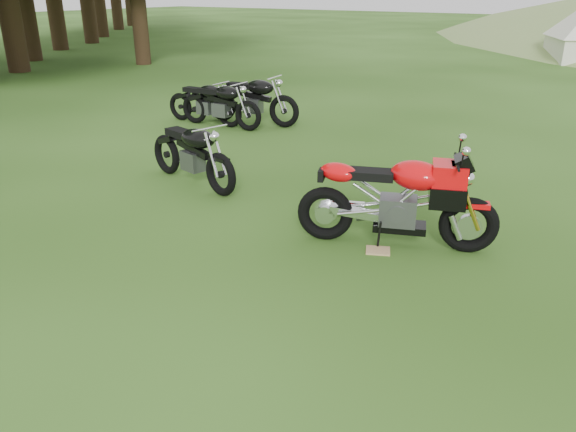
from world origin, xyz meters
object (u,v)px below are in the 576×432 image
Objects in this scene: vintage_moto_b at (220,103)px; vintage_moto_d at (204,101)px; sport_motorcycle at (397,193)px; vintage_moto_a at (191,151)px; plywood_board at (378,251)px; vintage_moto_c at (252,98)px.

vintage_moto_b is 1.04× the size of vintage_moto_d.
sport_motorcycle is 1.10× the size of vintage_moto_a.
sport_motorcycle is 1.14× the size of vintage_moto_d.
plywood_board is 0.14× the size of vintage_moto_b.
vintage_moto_a is 0.92× the size of vintage_moto_c.
plywood_board is (-0.07, -0.25, -0.62)m from sport_motorcycle.
plywood_board is 6.37m from vintage_moto_b.
plywood_board is 0.13× the size of vintage_moto_c.
vintage_moto_d reaches higher than plywood_board.
vintage_moto_b is at bearing 136.26° from vintage_moto_a.
vintage_moto_a is at bearing -53.97° from vintage_moto_d.
plywood_board is at bearing -126.87° from sport_motorcycle.
sport_motorcycle is 7.97× the size of plywood_board.
vintage_moto_b is 0.69m from vintage_moto_c.
vintage_moto_c is (-1.66, 3.58, 0.04)m from vintage_moto_a.
vintage_moto_b reaches higher than plywood_board.
vintage_moto_c is at bearing 140.07° from plywood_board.
vintage_moto_d is (-5.76, 3.56, 0.47)m from plywood_board.
vintage_moto_b is (-5.28, 3.53, 0.49)m from plywood_board.
vintage_moto_c is at bearing 53.16° from vintage_moto_b.
vintage_moto_b is at bearing -131.36° from vintage_moto_c.
vintage_moto_a is 1.00× the size of vintage_moto_b.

